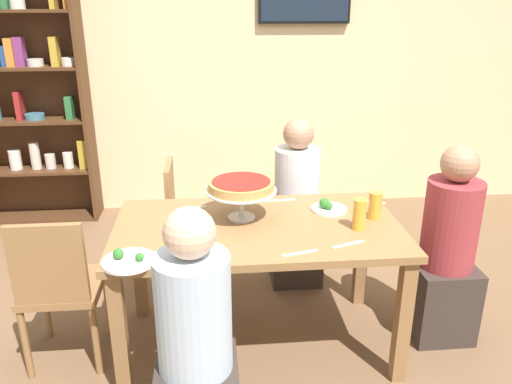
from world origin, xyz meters
name	(u,v)px	position (x,y,z in m)	size (l,w,h in m)	color
ground_plane	(258,342)	(0.00, 0.00, 0.00)	(12.00, 12.00, 0.00)	brown
rear_partition	(234,55)	(0.00, 2.20, 1.40)	(8.00, 0.12, 2.80)	beige
dining_table	(258,242)	(0.00, 0.00, 0.64)	(1.51, 0.85, 0.74)	olive
bookshelf	(18,91)	(-1.82, 2.01, 1.14)	(1.10, 0.30, 2.21)	#4C2D19
diner_head_east	(446,259)	(1.06, 0.00, 0.49)	(0.34, 0.34, 1.15)	#382D28
diner_far_right	(296,214)	(0.33, 0.70, 0.49)	(0.34, 0.34, 1.15)	#382D28
diner_near_left	(196,357)	(-0.32, -0.72, 0.49)	(0.34, 0.34, 1.15)	#382D28
chair_far_left	(188,218)	(-0.40, 0.71, 0.49)	(0.40, 0.40, 0.87)	olive
chair_head_west	(59,284)	(-1.03, -0.08, 0.49)	(0.40, 0.40, 0.87)	olive
deep_dish_pizza_stand	(241,188)	(-0.08, 0.10, 0.92)	(0.38, 0.38, 0.22)	silver
salad_plate_near_diner	(128,260)	(-0.62, -0.35, 0.75)	(0.25, 0.25, 0.06)	white
salad_plate_far_diner	(328,207)	(0.41, 0.16, 0.76)	(0.20, 0.20, 0.07)	white
beer_glass_amber_tall	(359,214)	(0.52, -0.09, 0.82)	(0.07, 0.07, 0.16)	gold
beer_glass_amber_short	(375,205)	(0.64, 0.03, 0.82)	(0.07, 0.07, 0.15)	gold
water_glass_clear_near	(195,233)	(-0.32, -0.19, 0.79)	(0.06, 0.06, 0.11)	white
cutlery_fork_near	(300,253)	(0.17, -0.34, 0.74)	(0.18, 0.02, 0.01)	silver
cutlery_knife_near	(370,202)	(0.69, 0.25, 0.74)	(0.18, 0.02, 0.01)	silver
cutlery_fork_far	(280,200)	(0.17, 0.34, 0.74)	(0.18, 0.02, 0.01)	silver
cutlery_knife_far	(348,244)	(0.42, -0.27, 0.74)	(0.18, 0.02, 0.01)	silver
cutlery_spare_fork	(191,209)	(-0.36, 0.25, 0.74)	(0.18, 0.02, 0.01)	silver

